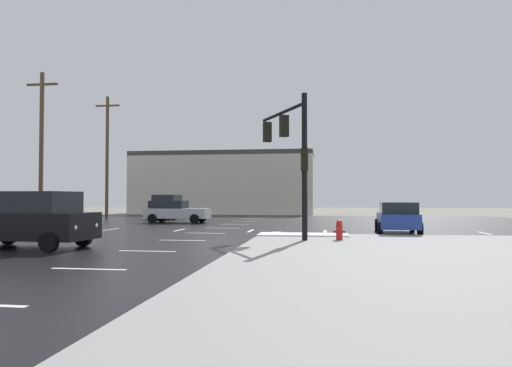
# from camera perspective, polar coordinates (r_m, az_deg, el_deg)

# --- Properties ---
(ground_plane) EXTENTS (120.00, 120.00, 0.00)m
(ground_plane) POSITION_cam_1_polar(r_m,az_deg,el_deg) (25.98, -5.04, -5.74)
(ground_plane) COLOR slate
(road_asphalt) EXTENTS (44.00, 44.00, 0.02)m
(road_asphalt) POSITION_cam_1_polar(r_m,az_deg,el_deg) (25.98, -5.04, -5.72)
(road_asphalt) COLOR black
(road_asphalt) RESTS_ON ground_plane
(snow_strip_curbside) EXTENTS (4.00, 1.60, 0.06)m
(snow_strip_curbside) POSITION_cam_1_polar(r_m,az_deg,el_deg) (21.32, 5.73, -6.17)
(snow_strip_curbside) COLOR white
(snow_strip_curbside) RESTS_ON sidewalk_corner
(lane_markings) EXTENTS (36.15, 36.15, 0.01)m
(lane_markings) POSITION_cam_1_polar(r_m,az_deg,el_deg) (24.38, -3.01, -5.96)
(lane_markings) COLOR silver
(lane_markings) RESTS_ON road_asphalt
(traffic_signal_mast) EXTENTS (2.33, 4.20, 5.86)m
(traffic_signal_mast) POSITION_cam_1_polar(r_m,az_deg,el_deg) (19.97, 4.33, 4.63)
(traffic_signal_mast) COLOR black
(traffic_signal_mast) RESTS_ON sidewalk_corner
(fire_hydrant) EXTENTS (0.48, 0.26, 0.79)m
(fire_hydrant) POSITION_cam_1_polar(r_m,az_deg,el_deg) (19.14, 10.06, -5.56)
(fire_hydrant) COLOR red
(fire_hydrant) RESTS_ON sidewalk_corner
(strip_building_background) EXTENTS (20.31, 8.00, 6.92)m
(strip_building_background) POSITION_cam_1_polar(r_m,az_deg,el_deg) (54.19, -3.80, 0.03)
(strip_building_background) COLOR beige
(strip_building_background) RESTS_ON ground_plane
(suv_black) EXTENTS (4.97, 2.52, 2.03)m
(suv_black) POSITION_cam_1_polar(r_m,az_deg,el_deg) (18.83, -25.98, -3.80)
(suv_black) COLOR black
(suv_black) RESTS_ON road_asphalt
(sedan_silver) EXTENTS (4.58, 2.12, 1.58)m
(sedan_silver) POSITION_cam_1_polar(r_m,az_deg,el_deg) (34.16, -9.77, -3.31)
(sedan_silver) COLOR #B7BABF
(sedan_silver) RESTS_ON road_asphalt
(sedan_blue) EXTENTS (2.26, 4.63, 1.58)m
(sedan_blue) POSITION_cam_1_polar(r_m,az_deg,el_deg) (24.44, 16.76, -3.93)
(sedan_blue) COLOR navy
(sedan_blue) RESTS_ON road_asphalt
(suv_grey) EXTENTS (2.49, 4.96, 2.03)m
(suv_grey) POSITION_cam_1_polar(r_m,az_deg,el_deg) (40.36, -10.70, -2.72)
(suv_grey) COLOR slate
(suv_grey) RESTS_ON road_asphalt
(sedan_green) EXTENTS (4.67, 2.41, 1.58)m
(sedan_green) POSITION_cam_1_polar(r_m,az_deg,el_deg) (35.06, -26.77, -3.12)
(sedan_green) COLOR #195933
(sedan_green) RESTS_ON road_asphalt
(utility_pole_far) EXTENTS (2.20, 0.28, 10.22)m
(utility_pole_far) POSITION_cam_1_polar(r_m,az_deg,el_deg) (34.60, -24.58, 4.26)
(utility_pole_far) COLOR brown
(utility_pole_far) RESTS_ON ground_plane
(utility_pole_distant) EXTENTS (2.20, 0.28, 10.77)m
(utility_pole_distant) POSITION_cam_1_polar(r_m,az_deg,el_deg) (43.62, -17.60, 3.35)
(utility_pole_distant) COLOR brown
(utility_pole_distant) RESTS_ON ground_plane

